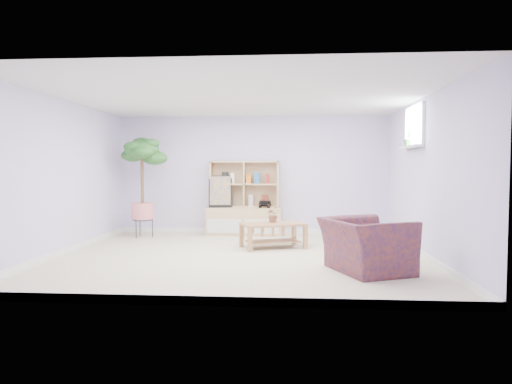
# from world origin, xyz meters

# --- Properties ---
(floor) EXTENTS (5.50, 5.00, 0.01)m
(floor) POSITION_xyz_m (0.00, 0.00, 0.00)
(floor) COLOR beige
(floor) RESTS_ON ground
(ceiling) EXTENTS (5.50, 5.00, 0.01)m
(ceiling) POSITION_xyz_m (0.00, 0.00, 2.40)
(ceiling) COLOR silver
(ceiling) RESTS_ON walls
(walls) EXTENTS (5.51, 5.01, 2.40)m
(walls) POSITION_xyz_m (0.00, 0.00, 1.20)
(walls) COLOR #D6C7FF
(walls) RESTS_ON floor
(baseboard) EXTENTS (5.50, 5.00, 0.10)m
(baseboard) POSITION_xyz_m (0.00, 0.00, 0.05)
(baseboard) COLOR white
(baseboard) RESTS_ON floor
(window) EXTENTS (0.10, 0.98, 0.68)m
(window) POSITION_xyz_m (2.73, 0.60, 2.00)
(window) COLOR silver
(window) RESTS_ON walls
(window_sill) EXTENTS (0.14, 1.00, 0.04)m
(window_sill) POSITION_xyz_m (2.67, 0.60, 1.68)
(window_sill) COLOR white
(window_sill) RESTS_ON walls
(storage_unit) EXTENTS (1.48, 0.50, 1.48)m
(storage_unit) POSITION_xyz_m (-0.15, 2.24, 0.74)
(storage_unit) COLOR tan
(storage_unit) RESTS_ON floor
(poster) EXTENTS (0.47, 0.16, 0.64)m
(poster) POSITION_xyz_m (-0.62, 2.18, 0.88)
(poster) COLOR gold
(poster) RESTS_ON storage_unit
(toy_truck) EXTENTS (0.32, 0.23, 0.16)m
(toy_truck) POSITION_xyz_m (0.27, 2.18, 0.63)
(toy_truck) COLOR black
(toy_truck) RESTS_ON storage_unit
(coffee_table) EXTENTS (1.16, 0.90, 0.42)m
(coffee_table) POSITION_xyz_m (0.48, 0.78, 0.21)
(coffee_table) COLOR #A36F3B
(coffee_table) RESTS_ON floor
(table_plant) EXTENTS (0.31, 0.30, 0.27)m
(table_plant) POSITION_xyz_m (0.48, 0.88, 0.56)
(table_plant) COLOR #377A34
(table_plant) RESTS_ON coffee_table
(floor_tree) EXTENTS (0.78, 0.78, 1.95)m
(floor_tree) POSITION_xyz_m (-2.09, 1.81, 0.98)
(floor_tree) COLOR #1B4A1C
(floor_tree) RESTS_ON floor
(armchair) EXTENTS (1.26, 1.34, 0.79)m
(armchair) POSITION_xyz_m (1.73, -0.89, 0.39)
(armchair) COLOR #1B1A47
(armchair) RESTS_ON floor
(sill_plant) EXTENTS (0.15, 0.12, 0.24)m
(sill_plant) POSITION_xyz_m (2.67, 0.77, 1.82)
(sill_plant) COLOR #1B4A1C
(sill_plant) RESTS_ON window_sill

